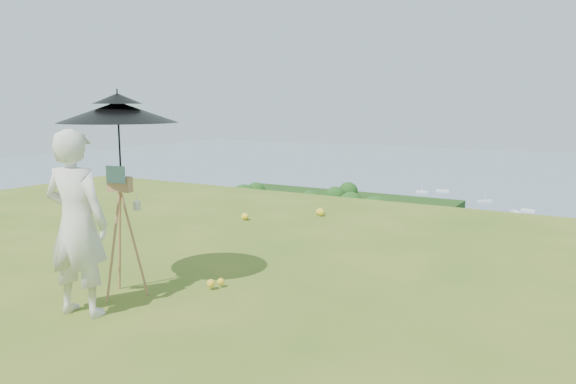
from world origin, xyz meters
The scene contains 10 objects.
ground centered at (0.00, 0.00, 0.00)m, with size 14.00×14.00×0.00m, color #456A1E.
peninsula centered at (-75.00, 155.00, -29.00)m, with size 90.00×60.00×12.00m, color #1A360E, non-canonical shape.
slope_trees centered at (0.00, 35.00, -15.00)m, with size 110.00×50.00×6.00m, color #1C4715, non-canonical shape.
harbor_town centered at (0.00, 75.00, -29.50)m, with size 110.00×22.00×5.00m, color silver, non-canonical shape.
moored_boats centered at (-12.50, 161.00, -33.65)m, with size 140.00×140.00×0.70m, color white, non-canonical shape.
wildflowers centered at (0.00, 0.25, 0.06)m, with size 10.00×10.50×0.12m, color yellow, non-canonical shape.
painter centered at (1.38, -0.80, 0.92)m, with size 0.67×0.44×1.84m, color beige.
field_easel centered at (1.34, -0.19, 0.71)m, with size 0.54×0.54×1.43m, color #A67045, non-canonical shape.
sun_umbrella centered at (1.33, -0.16, 1.70)m, with size 1.25×1.25×1.05m, color black, non-canonical shape.
painter_cap centered at (1.38, -0.80, 1.79)m, with size 0.19×0.22×0.10m, color #CB6F77, non-canonical shape.
Camera 1 is at (5.86, -4.37, 2.07)m, focal length 35.00 mm.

